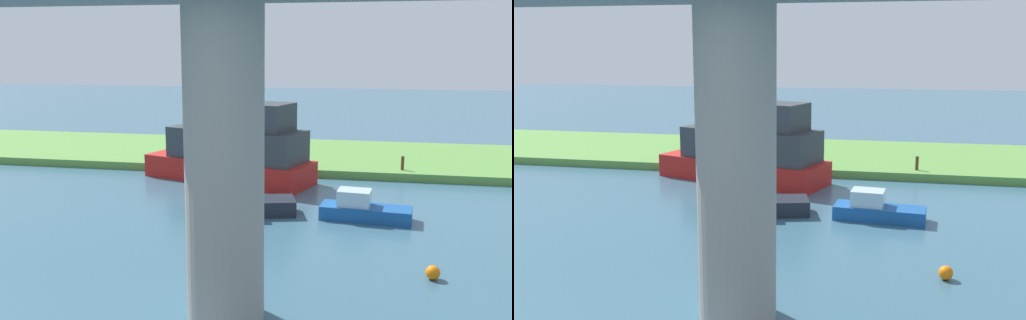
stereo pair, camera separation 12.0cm
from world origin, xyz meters
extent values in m
plane|color=#386075|center=(0.00, 0.00, 0.00)|extent=(160.00, 160.00, 0.00)
cube|color=#5B9342|center=(0.00, -6.00, 0.25)|extent=(80.00, 12.00, 0.50)
cylinder|color=#9E998E|center=(-3.40, 18.93, 4.60)|extent=(2.27, 2.27, 9.19)
cylinder|color=#2D334C|center=(-2.70, -0.89, 0.78)|extent=(0.29, 0.29, 0.55)
cylinder|color=blue|center=(-2.70, -0.89, 1.35)|extent=(0.49, 0.49, 0.60)
sphere|color=tan|center=(-2.70, -0.89, 1.77)|extent=(0.24, 0.24, 0.24)
cylinder|color=brown|center=(-9.55, -1.10, 0.93)|extent=(0.20, 0.20, 0.86)
cube|color=red|center=(0.84, 1.51, 0.68)|extent=(10.83, 6.55, 1.37)
cube|color=#33383D|center=(0.30, 1.69, 2.28)|extent=(8.77, 5.57, 1.83)
cube|color=#33383D|center=(-0.46, 1.95, 3.99)|extent=(5.70, 4.12, 1.60)
cylinder|color=black|center=(2.78, 0.84, 4.22)|extent=(0.57, 0.57, 2.05)
cube|color=#D84C2D|center=(3.43, 0.62, 1.88)|extent=(2.39, 2.53, 1.03)
cube|color=#195199|center=(-7.41, 8.20, 0.33)|extent=(4.31, 1.91, 0.65)
cube|color=silver|center=(-6.86, 8.14, 1.02)|extent=(1.62, 1.34, 0.74)
cube|color=#1E232D|center=(-1.65, 8.37, 0.38)|extent=(5.13, 2.87, 0.76)
cube|color=silver|center=(-1.02, 8.52, 1.19)|extent=(2.03, 1.77, 0.86)
sphere|color=orange|center=(-9.75, 14.83, 0.25)|extent=(0.50, 0.50, 0.50)
camera|label=1|loc=(-7.33, 34.12, 7.88)|focal=39.74mm
camera|label=2|loc=(-7.45, 34.10, 7.88)|focal=39.74mm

